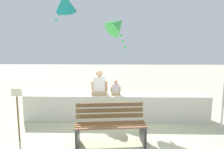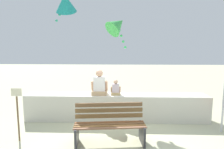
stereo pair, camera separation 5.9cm
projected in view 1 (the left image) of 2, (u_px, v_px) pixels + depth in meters
The scene contains 8 objects.
ground_plane at pixel (116, 136), 4.89m from camera, with size 40.00×40.00×0.00m, color #BDBD98.
seawall_ledge at pixel (116, 107), 5.97m from camera, with size 5.42×0.62×0.79m, color beige.
park_bench at pixel (110, 125), 4.53m from camera, with size 1.65×0.76×0.88m.
person_adult at pixel (99, 85), 5.84m from camera, with size 0.49×0.36×0.75m.
person_child at pixel (116, 89), 5.84m from camera, with size 0.30×0.22×0.46m.
kite_green at pixel (117, 25), 6.42m from camera, with size 0.97×0.94×1.16m.
kite_teal at pixel (65, 3), 6.18m from camera, with size 0.72×0.88×0.98m.
sign_post at pixel (18, 110), 4.54m from camera, with size 0.24×0.04×1.26m.
Camera 1 is at (0.02, -4.64, 2.19)m, focal length 31.69 mm.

